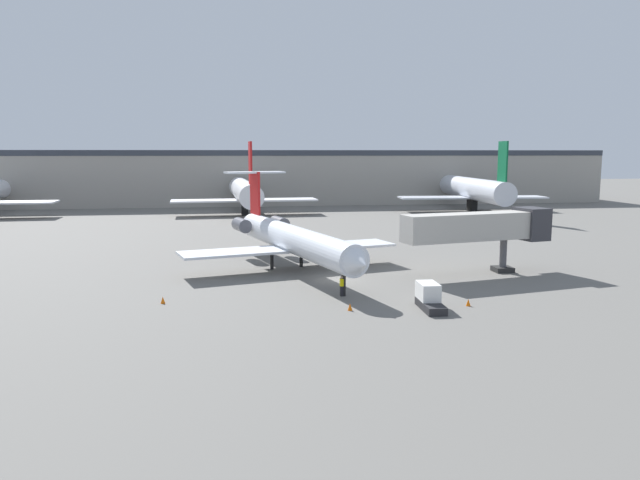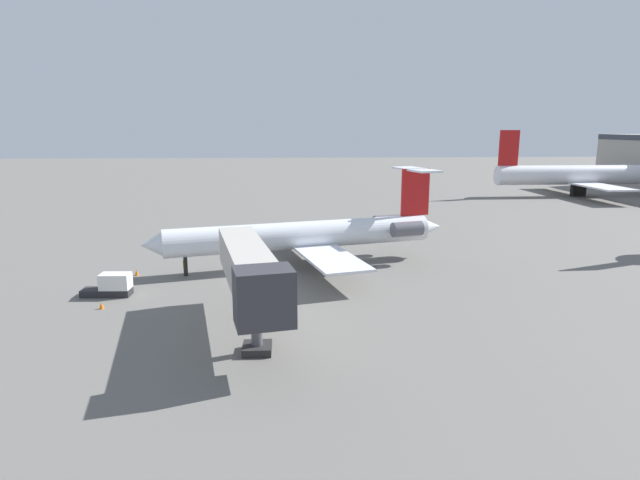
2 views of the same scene
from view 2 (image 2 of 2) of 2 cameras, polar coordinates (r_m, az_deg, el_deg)
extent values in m
cube|color=#66635E|center=(49.57, -7.45, -3.98)|extent=(400.00, 400.00, 0.10)
cylinder|color=silver|center=(51.82, -1.96, 0.55)|extent=(9.55, 26.74, 2.72)
cone|color=silver|center=(49.89, -17.92, -0.51)|extent=(3.06, 2.79, 2.58)
cone|color=silver|center=(57.39, 11.97, 1.43)|extent=(2.90, 3.11, 2.31)
cube|color=silver|center=(46.85, 1.23, -2.04)|extent=(10.99, 6.87, 0.24)
cube|color=silver|center=(57.87, -2.62, 0.71)|extent=(10.99, 6.87, 0.24)
cylinder|color=#595960|center=(53.52, 9.56, 1.19)|extent=(2.27, 3.48, 1.50)
cylinder|color=#595960|center=(57.49, 7.49, 2.02)|extent=(2.27, 3.48, 1.50)
cube|color=red|center=(55.89, 10.45, 5.20)|extent=(1.05, 3.15, 4.97)
cube|color=silver|center=(55.66, 10.54, 7.64)|extent=(7.19, 4.07, 0.20)
cylinder|color=black|center=(50.48, -14.57, -2.83)|extent=(0.36, 0.36, 1.85)
cylinder|color=black|center=(51.42, 0.70, -2.15)|extent=(0.36, 0.36, 1.85)
cylinder|color=black|center=(54.37, -0.38, -1.36)|extent=(0.36, 0.36, 1.85)
cube|color=#B7B2A8|center=(35.12, -7.99, -2.79)|extent=(14.75, 5.61, 2.60)
cube|color=#333338|center=(28.60, -6.19, -6.24)|extent=(3.02, 3.63, 3.20)
cylinder|color=#4C4C51|center=(32.63, -6.99, -9.46)|extent=(0.70, 0.70, 3.37)
cube|color=#262626|center=(33.18, -6.93, -11.77)|extent=(1.80, 1.80, 0.50)
cube|color=black|center=(50.79, -14.58, -3.32)|extent=(0.25, 0.32, 0.85)
cube|color=yellow|center=(50.61, -14.62, -2.53)|extent=(0.27, 0.41, 0.60)
sphere|color=tan|center=(50.50, -14.65, -2.07)|extent=(0.24, 0.24, 0.24)
cube|color=#262628|center=(46.87, -22.43, -5.33)|extent=(1.56, 4.05, 0.60)
cube|color=white|center=(46.32, -21.60, -4.24)|extent=(1.50, 2.46, 1.30)
cone|color=orange|center=(64.57, -12.43, -0.06)|extent=(0.36, 0.36, 0.55)
cone|color=orange|center=(52.17, -19.54, -3.40)|extent=(0.36, 0.36, 0.55)
cone|color=orange|center=(43.74, -22.92, -6.64)|extent=(0.36, 0.36, 0.55)
cylinder|color=white|center=(118.70, 26.70, 6.42)|extent=(4.61, 34.75, 3.91)
cube|color=red|center=(111.31, 20.08, 9.50)|extent=(0.38, 4.01, 7.00)
cube|color=white|center=(118.83, 26.62, 5.68)|extent=(29.24, 6.58, 0.30)
cube|color=black|center=(118.99, 26.55, 4.91)|extent=(1.20, 2.80, 2.40)
camera|label=1|loc=(81.78, -49.32, 6.63)|focal=34.37mm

